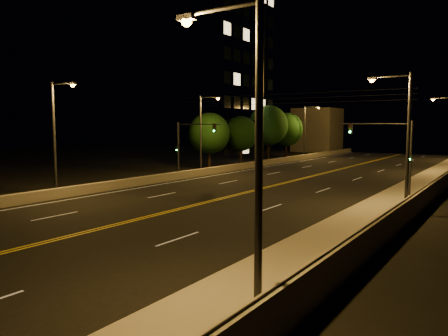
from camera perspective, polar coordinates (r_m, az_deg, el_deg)
The scene contains 21 objects.
road at distance 30.17m, azimuth -1.06°, elevation -4.20°, with size 18.00×120.00×0.02m, color black.
sidewalk at distance 25.68m, azimuth 19.28°, elevation -5.92°, with size 3.60×120.00×0.30m, color #9F9685.
curb at distance 26.21m, azimuth 15.29°, elevation -5.75°, with size 0.14×120.00×0.15m, color #9F9685.
parapet_wall at distance 25.22m, azimuth 22.97°, elevation -4.75°, with size 0.30×120.00×1.00m, color gray.
jersey_barrier at distance 36.44m, azimuth -13.67°, elevation -2.10°, with size 0.45×120.00×0.74m, color gray.
distant_building_left at distance 89.38m, azimuth 12.07°, elevation 4.87°, with size 8.00×8.00×8.55m, color #6D675C.
parapet_rail at distance 25.13m, azimuth 23.01°, elevation -3.56°, with size 0.06×0.06×120.00m, color black.
lane_markings at distance 30.11m, azimuth -1.14°, elevation -4.20°, with size 17.32×116.00×0.00m.
streetlight_0 at distance 10.74m, azimuth 3.17°, elevation 3.71°, with size 2.55×0.28×8.16m.
streetlight_1 at distance 27.63m, azimuth 22.36°, elevation 4.41°, with size 2.55×0.28×8.16m.
streetlight_4 at distance 32.92m, azimuth -21.02°, elevation 4.57°, with size 2.55×0.28×8.16m.
streetlight_5 at distance 45.21m, azimuth -2.76°, elevation 5.09°, with size 2.55×0.28×8.16m.
streetlight_6 at distance 68.74m, azimuth 10.72°, elevation 5.15°, with size 2.55×0.28×8.16m.
traffic_signal_right at distance 33.05m, azimuth 21.38°, elevation 2.38°, with size 5.11×0.31×5.46m.
traffic_signal_left at distance 41.25m, azimuth -4.86°, elevation 3.29°, with size 5.11×0.31×5.46m.
overhead_wires at distance 38.00m, azimuth 7.21°, elevation 8.94°, with size 22.00×0.03×0.83m.
building_tower at distance 70.17m, azimuth -5.21°, elevation 11.95°, with size 24.00×15.00×27.10m.
tree_0 at distance 51.98m, azimuth -1.95°, elevation 4.53°, with size 4.92×4.92×6.67m.
tree_1 at distance 59.20m, azimuth 2.16°, elevation 4.49°, with size 4.74×4.74×6.42m.
tree_2 at distance 66.79m, azimuth 5.80°, elevation 5.56°, with size 6.05×6.05×8.20m.
tree_3 at distance 70.52m, azimuth 8.15°, elevation 5.01°, with size 5.31×5.31×7.20m.
Camera 1 is at (16.94, -4.44, 5.11)m, focal length 35.00 mm.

